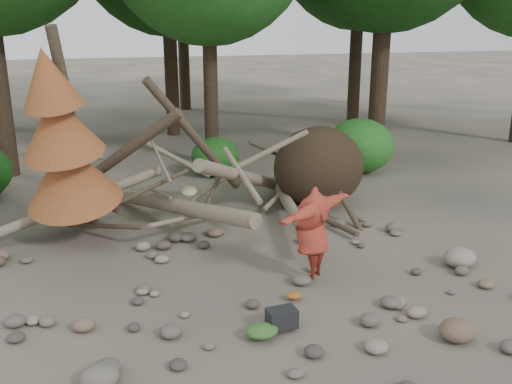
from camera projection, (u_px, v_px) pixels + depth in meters
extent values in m
plane|color=#514C44|center=(268.00, 300.00, 9.34)|extent=(120.00, 120.00, 0.00)
ellipsoid|color=#332619|center=(319.00, 167.00, 13.69)|extent=(2.20, 1.87, 1.98)
cylinder|color=gray|center=(174.00, 205.00, 12.32)|extent=(2.61, 5.11, 1.08)
cylinder|color=gray|center=(248.00, 178.00, 13.15)|extent=(3.18, 3.71, 1.90)
cylinder|color=brown|center=(112.00, 161.00, 12.58)|extent=(3.08, 1.91, 2.49)
cylinder|color=gray|center=(290.00, 206.00, 12.88)|extent=(1.13, 4.98, 0.43)
cylinder|color=brown|center=(195.00, 137.00, 13.14)|extent=(2.39, 1.03, 2.89)
cylinder|color=gray|center=(77.00, 203.00, 12.02)|extent=(3.71, 0.86, 1.20)
cylinder|color=#4C3F30|center=(103.00, 226.00, 11.81)|extent=(1.52, 1.70, 0.49)
cylinder|color=gray|center=(221.00, 181.00, 13.20)|extent=(1.57, 0.85, 0.69)
cylinder|color=#4C3F30|center=(279.00, 155.00, 13.97)|extent=(1.92, 1.25, 1.10)
cylinder|color=gray|center=(159.00, 158.00, 12.44)|extent=(0.37, 1.42, 0.85)
cylinder|color=#4C3F30|center=(319.00, 217.00, 12.82)|extent=(0.79, 2.54, 0.12)
cylinder|color=gray|center=(188.00, 218.00, 11.85)|extent=(1.78, 1.11, 0.29)
cylinder|color=#4C3F30|center=(75.00, 134.00, 11.42)|extent=(0.67, 1.13, 4.35)
cone|color=brown|center=(70.00, 172.00, 11.30)|extent=(2.06, 2.13, 1.86)
cone|color=brown|center=(59.00, 125.00, 10.79)|extent=(1.71, 1.78, 1.65)
cone|color=brown|center=(48.00, 77.00, 10.32)|extent=(1.23, 1.30, 1.41)
cylinder|color=#38281C|center=(210.00, 48.00, 17.01)|extent=(0.44, 0.44, 7.14)
cylinder|color=#38281C|center=(384.00, 8.00, 18.80)|extent=(0.60, 0.60, 9.45)
cylinder|color=#38281C|center=(169.00, 22.00, 21.26)|extent=(0.52, 0.52, 8.54)
cylinder|color=#38281C|center=(357.00, 27.00, 22.94)|extent=(0.50, 0.50, 8.12)
cylinder|color=#38281C|center=(182.00, 18.00, 27.41)|extent=(0.54, 0.54, 8.75)
cylinder|color=#38281C|center=(357.00, 27.00, 29.47)|extent=(0.46, 0.46, 7.84)
ellipsoid|color=#20631C|center=(215.00, 157.00, 16.55)|extent=(1.40, 1.40, 1.12)
ellipsoid|color=#297524|center=(360.00, 146.00, 16.86)|extent=(2.00, 2.00, 1.60)
imported|color=#9F3223|center=(312.00, 232.00, 9.79)|extent=(1.99, 1.60, 1.65)
cylinder|color=#898656|center=(189.00, 191.00, 9.11)|extent=(0.29, 0.28, 0.14)
cube|color=black|center=(282.00, 322.00, 8.41)|extent=(0.46, 0.32, 0.29)
ellipsoid|color=#366629|center=(262.00, 334.00, 8.20)|extent=(0.48, 0.40, 0.18)
ellipsoid|color=#9F591B|center=(294.00, 298.00, 9.33)|extent=(0.26, 0.22, 0.10)
ellipsoid|color=#6E685C|center=(100.00, 377.00, 7.12)|extent=(0.48, 0.43, 0.29)
ellipsoid|color=brown|center=(458.00, 330.00, 8.15)|extent=(0.54, 0.48, 0.32)
ellipsoid|color=gray|center=(460.00, 258.00, 10.56)|extent=(0.60, 0.54, 0.36)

